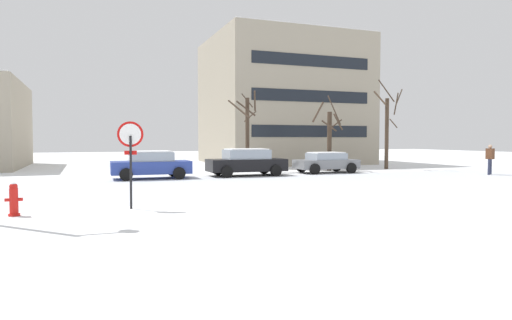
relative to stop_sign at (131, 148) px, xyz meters
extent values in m
plane|color=white|center=(2.80, 1.62, -1.84)|extent=(120.00, 120.00, 0.00)
cube|color=silver|center=(2.80, 5.07, -1.83)|extent=(80.00, 8.89, 0.00)
cylinder|color=black|center=(0.00, 0.00, -0.74)|extent=(0.07, 0.16, 2.19)
cylinder|color=red|center=(0.00, 0.00, 0.40)|extent=(0.75, 0.14, 0.76)
cylinder|color=white|center=(0.00, -0.01, 0.40)|extent=(0.62, 0.12, 0.62)
cube|color=red|center=(0.00, 0.00, -0.15)|extent=(0.36, 0.08, 0.12)
cylinder|color=white|center=(0.00, 0.01, 0.45)|extent=(0.42, 0.09, 0.42)
cylinder|color=red|center=(-3.10, -0.10, -1.81)|extent=(0.30, 0.30, 0.06)
cylinder|color=red|center=(-3.10, -0.10, -1.43)|extent=(0.22, 0.22, 0.70)
sphere|color=red|center=(-3.10, -0.10, -1.03)|extent=(0.21, 0.21, 0.21)
cylinder|color=red|center=(-3.26, -0.10, -1.39)|extent=(0.12, 0.09, 0.09)
cylinder|color=red|center=(-2.94, -0.10, -1.39)|extent=(0.12, 0.09, 0.09)
sphere|color=white|center=(-3.10, -0.10, -0.98)|extent=(0.15, 0.15, 0.15)
cube|color=#283D93|center=(1.95, 10.25, -1.24)|extent=(4.10, 1.95, 0.66)
cube|color=#8C99A8|center=(1.95, 10.25, -0.67)|extent=(2.27, 1.77, 0.48)
cube|color=white|center=(1.95, 10.25, -0.40)|extent=(2.06, 1.64, 0.06)
cylinder|color=black|center=(3.29, 11.19, -1.52)|extent=(0.64, 0.23, 0.64)
cylinder|color=black|center=(3.25, 9.26, -1.52)|extent=(0.64, 0.23, 0.64)
cylinder|color=black|center=(0.64, 11.23, -1.52)|extent=(0.64, 0.23, 0.64)
cylinder|color=black|center=(0.61, 9.31, -1.52)|extent=(0.64, 0.23, 0.64)
cube|color=black|center=(7.30, 10.22, -1.22)|extent=(4.44, 1.92, 0.68)
cube|color=#8C99A8|center=(7.30, 10.22, -0.62)|extent=(2.45, 1.74, 0.53)
cube|color=white|center=(7.30, 10.22, -0.32)|extent=(2.23, 1.61, 0.06)
cylinder|color=black|center=(8.75, 11.14, -1.52)|extent=(0.64, 0.23, 0.64)
cylinder|color=black|center=(8.71, 9.25, -1.52)|extent=(0.64, 0.23, 0.64)
cylinder|color=black|center=(5.88, 11.19, -1.52)|extent=(0.64, 0.23, 0.64)
cylinder|color=black|center=(5.85, 9.30, -1.52)|extent=(0.64, 0.23, 0.64)
cube|color=slate|center=(12.65, 10.53, -1.29)|extent=(3.86, 1.82, 0.55)
cube|color=#8C99A8|center=(12.65, 10.53, -0.81)|extent=(2.13, 1.65, 0.40)
cube|color=white|center=(12.65, 10.53, -0.58)|extent=(1.94, 1.52, 0.06)
cylinder|color=black|center=(13.91, 11.41, -1.52)|extent=(0.64, 0.23, 0.64)
cylinder|color=black|center=(13.88, 9.62, -1.52)|extent=(0.64, 0.23, 0.64)
cylinder|color=black|center=(11.42, 11.45, -1.52)|extent=(0.64, 0.23, 0.64)
cylinder|color=black|center=(11.39, 9.66, -1.52)|extent=(0.64, 0.23, 0.64)
cylinder|color=#2D334C|center=(21.07, 5.93, -1.38)|extent=(0.14, 0.14, 0.91)
cylinder|color=#2D334C|center=(20.71, 5.72, -1.38)|extent=(0.14, 0.14, 0.91)
cube|color=#59331E|center=(20.89, 5.82, -0.61)|extent=(0.31, 0.42, 0.63)
sphere|color=tan|center=(20.89, 5.82, -0.18)|extent=(0.22, 0.22, 0.22)
cylinder|color=#423326|center=(8.46, 13.29, 0.53)|extent=(0.26, 0.26, 4.73)
cylinder|color=#423326|center=(8.91, 13.11, 2.69)|extent=(0.50, 1.01, 1.24)
cylinder|color=#423326|center=(8.76, 13.59, 1.72)|extent=(0.68, 0.69, 0.71)
cylinder|color=#423326|center=(7.73, 12.85, 2.13)|extent=(1.01, 1.56, 1.23)
cylinder|color=#423326|center=(8.33, 12.96, 2.69)|extent=(0.73, 0.34, 0.91)
cylinder|color=#423326|center=(8.18, 12.77, 2.17)|extent=(1.15, 0.69, 1.00)
cylinder|color=#423326|center=(18.33, 12.10, 0.62)|extent=(0.26, 0.26, 4.91)
cylinder|color=#423326|center=(17.71, 12.07, 3.07)|extent=(0.17, 1.32, 1.10)
cylinder|color=#423326|center=(18.87, 11.83, 2.68)|extent=(0.66, 1.18, 1.45)
cylinder|color=#423326|center=(19.05, 11.78, 3.11)|extent=(0.73, 1.51, 1.01)
cylinder|color=#423326|center=(17.96, 11.72, 3.55)|extent=(0.87, 0.85, 1.59)
cylinder|color=#423326|center=(18.53, 11.64, 1.33)|extent=(0.98, 0.48, 0.63)
cylinder|color=#423326|center=(13.82, 12.16, 0.10)|extent=(0.30, 0.30, 3.88)
cylinder|color=#423326|center=(13.87, 11.65, 2.12)|extent=(1.09, 0.19, 1.88)
cylinder|color=#423326|center=(14.16, 11.65, 1.36)|extent=(1.14, 0.82, 1.06)
cylinder|color=#423326|center=(13.31, 12.81, 2.07)|extent=(1.45, 1.16, 1.45)
cylinder|color=#423326|center=(13.55, 11.76, 1.12)|extent=(0.90, 0.65, 0.77)
cylinder|color=#423326|center=(14.33, 12.38, 1.18)|extent=(0.54, 1.10, 0.77)
cube|color=#9E937F|center=(14.98, 22.47, 3.53)|extent=(12.37, 11.34, 10.73)
cube|color=white|center=(14.98, 22.47, 8.95)|extent=(12.12, 11.11, 0.10)
cube|color=black|center=(14.98, 16.78, 0.85)|extent=(9.90, 0.04, 0.90)
cube|color=black|center=(14.98, 16.78, 3.53)|extent=(9.90, 0.04, 0.90)
cube|color=black|center=(14.98, 16.78, 6.21)|extent=(9.90, 0.04, 0.90)
camera|label=1|loc=(-1.24, -13.75, 0.26)|focal=31.39mm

